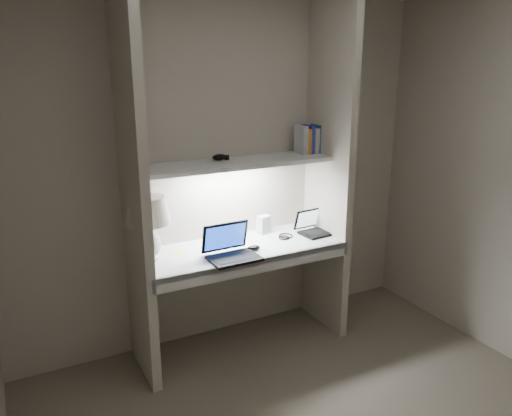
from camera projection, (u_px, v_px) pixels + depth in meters
back_wall at (224, 173)px, 3.63m from camera, size 3.20×0.01×2.50m
alcove_panel_left at (134, 192)px, 3.07m from camera, size 0.06×0.55×2.50m
alcove_panel_right at (329, 170)px, 3.72m from camera, size 0.06×0.55×2.50m
desk at (241, 249)px, 3.53m from camera, size 1.40×0.55×0.04m
desk_apron at (258, 266)px, 3.32m from camera, size 1.46×0.03×0.10m
shelf at (235, 163)px, 3.45m from camera, size 1.40×0.36×0.03m
strip_light at (235, 167)px, 3.45m from camera, size 0.60×0.04×0.02m
table_lamp at (148, 218)px, 3.20m from camera, size 0.29×0.29×0.43m
laptop_main at (231, 250)px, 3.31m from camera, size 0.33×0.29×0.22m
laptop_netbook at (315, 227)px, 3.81m from camera, size 0.29×0.26×0.17m
speaker at (264, 224)px, 3.79m from camera, size 0.11×0.09×0.14m
mouse at (254, 248)px, 3.45m from camera, size 0.10×0.06×0.03m
cable_coil at (286, 236)px, 3.73m from camera, size 0.11×0.11×0.01m
sticky_note at (179, 252)px, 3.43m from camera, size 0.07×0.07×0.00m
book_row at (310, 140)px, 3.74m from camera, size 0.20×0.14×0.21m
shelf_box at (140, 158)px, 3.19m from camera, size 0.09×0.07×0.14m
shelf_gadget at (219, 157)px, 3.46m from camera, size 0.11×0.08×0.04m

